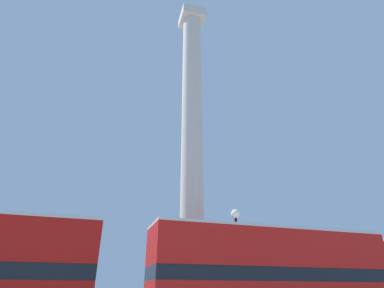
{
  "coord_description": "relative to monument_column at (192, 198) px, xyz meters",
  "views": [
    {
      "loc": [
        -5.07,
        -18.8,
        1.76
      ],
      "look_at": [
        0.0,
        0.0,
        11.44
      ],
      "focal_mm": 28.0,
      "sensor_mm": 36.0,
      "label": 1
    }
  ],
  "objects": [
    {
      "name": "street_lamp",
      "position": [
        1.45,
        -3.72,
        -3.79
      ],
      "size": [
        0.49,
        0.49,
        5.84
      ],
      "color": "black",
      "rests_on": "ground_plane"
    },
    {
      "name": "monument_column",
      "position": [
        0.0,
        0.0,
        0.0
      ],
      "size": [
        5.7,
        5.7,
        25.85
      ],
      "color": "beige",
      "rests_on": "ground_plane"
    },
    {
      "name": "bus_b",
      "position": [
        2.27,
        -5.61,
        -4.95
      ],
      "size": [
        11.3,
        3.18,
        4.44
      ],
      "rotation": [
        0.0,
        0.0,
        0.05
      ],
      "color": "red",
      "rests_on": "ground_plane"
    }
  ]
}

